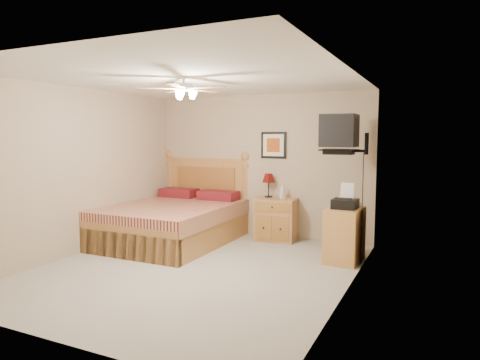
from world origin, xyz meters
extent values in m
plane|color=#9E998F|center=(0.00, 0.00, 0.00)|extent=(4.50, 4.50, 0.00)
cube|color=white|center=(0.00, 0.00, 2.50)|extent=(4.00, 4.50, 0.04)
cube|color=tan|center=(0.00, 2.25, 1.25)|extent=(4.00, 0.04, 2.50)
cube|color=tan|center=(0.00, -2.25, 1.25)|extent=(4.00, 0.04, 2.50)
cube|color=tan|center=(-2.00, 0.00, 1.25)|extent=(0.04, 4.50, 2.50)
cube|color=tan|center=(2.00, 0.00, 1.25)|extent=(0.04, 4.50, 2.50)
cube|color=#A66C32|center=(0.41, 2.00, 0.36)|extent=(0.71, 0.56, 0.72)
imported|color=silver|center=(0.50, 2.05, 0.85)|extent=(0.10, 0.10, 0.25)
cube|color=black|center=(0.27, 2.23, 1.62)|extent=(0.46, 0.04, 0.46)
cube|color=#C18745|center=(1.73, 1.24, 0.38)|extent=(0.49, 0.67, 0.76)
imported|color=beige|center=(1.67, 1.50, 0.78)|extent=(0.21, 0.27, 0.02)
imported|color=gray|center=(1.69, 1.53, 0.80)|extent=(0.29, 0.32, 0.02)
camera|label=1|loc=(2.93, -4.76, 1.77)|focal=32.00mm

